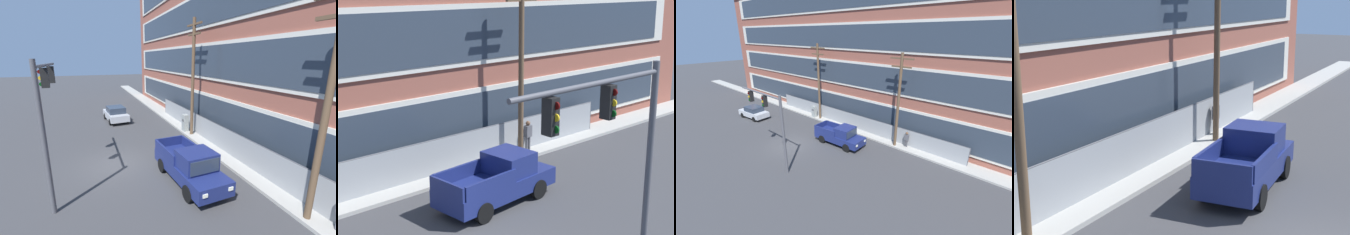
{
  "view_description": "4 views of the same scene",
  "coord_description": "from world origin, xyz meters",
  "views": [
    {
      "loc": [
        13.14,
        -1.28,
        6.41
      ],
      "look_at": [
        -1.69,
        4.14,
        2.23
      ],
      "focal_mm": 24.0,
      "sensor_mm": 36.0,
      "label": 1
    },
    {
      "loc": [
        -9.17,
        -10.76,
        8.53
      ],
      "look_at": [
        3.77,
        3.36,
        3.49
      ],
      "focal_mm": 55.0,
      "sensor_mm": 36.0,
      "label": 2
    },
    {
      "loc": [
        17.31,
        -11.32,
        10.48
      ],
      "look_at": [
        3.81,
        3.64,
        2.9
      ],
      "focal_mm": 24.0,
      "sensor_mm": 36.0,
      "label": 3
    },
    {
      "loc": [
        -11.85,
        -2.3,
        6.16
      ],
      "look_at": [
        1.73,
        5.05,
        2.58
      ],
      "focal_mm": 55.0,
      "sensor_mm": 36.0,
      "label": 4
    }
  ],
  "objects": [
    {
      "name": "pickup_truck_navy",
      "position": [
        3.46,
        3.48,
        0.94
      ],
      "size": [
        5.31,
        2.27,
        1.99
      ],
      "color": "navy",
      "rests_on": "ground"
    },
    {
      "name": "pedestrian_near_cabinet",
      "position": [
        8.74,
        7.12,
        0.97
      ],
      "size": [
        0.42,
        0.28,
        1.69
      ],
      "color": "#4C4C51",
      "rests_on": "ground"
    },
    {
      "name": "utility_pole_near_corner",
      "position": [
        -3.22,
        6.82,
        5.14
      ],
      "size": [
        2.3,
        0.26,
        9.39
      ],
      "color": "brown",
      "rests_on": "ground"
    },
    {
      "name": "chain_link_fence",
      "position": [
        1.37,
        7.4,
        0.92
      ],
      "size": [
        25.64,
        0.06,
        1.81
      ],
      "color": "gray",
      "rests_on": "ground"
    },
    {
      "name": "sedan_silver",
      "position": [
        -10.12,
        1.4,
        0.8
      ],
      "size": [
        4.31,
        2.28,
        1.56
      ],
      "color": "#B2B5BA",
      "rests_on": "ground"
    },
    {
      "name": "brick_mill_building",
      "position": [
        -0.71,
        12.1,
        8.17
      ],
      "size": [
        50.84,
        8.51,
        16.32
      ],
      "color": "brown",
      "rests_on": "ground"
    },
    {
      "name": "electrical_cabinet",
      "position": [
        -4.19,
        6.67,
        0.82
      ],
      "size": [
        0.57,
        0.46,
        1.63
      ],
      "color": "#939993",
      "rests_on": "ground"
    },
    {
      "name": "sidewalk_building_side",
      "position": [
        0.0,
        7.24,
        0.08
      ],
      "size": [
        80.0,
        1.81,
        0.16
      ],
      "primitive_type": "cube",
      "color": "#9E9B93",
      "rests_on": "ground"
    },
    {
      "name": "ground_plane",
      "position": [
        0.0,
        0.0,
        0.0
      ],
      "size": [
        160.0,
        160.0,
        0.0
      ],
      "primitive_type": "plane",
      "color": "#38383A"
    },
    {
      "name": "traffic_signal_mast",
      "position": [
        2.08,
        -3.01,
        4.54
      ],
      "size": [
        5.79,
        0.43,
        6.39
      ],
      "color": "#4C4C51",
      "rests_on": "ground"
    },
    {
      "name": "utility_pole_midblock",
      "position": [
        7.79,
        6.67,
        4.9
      ],
      "size": [
        2.21,
        0.26,
        8.95
      ],
      "color": "brown",
      "rests_on": "ground"
    }
  ]
}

